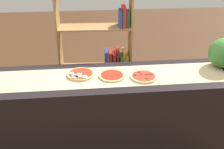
# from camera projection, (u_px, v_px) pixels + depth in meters

# --- Properties ---
(counter) EXTENTS (2.49, 0.59, 0.90)m
(counter) POSITION_uv_depth(u_px,v_px,m) (112.00, 117.00, 2.57)
(counter) COLOR black
(counter) RESTS_ON ground_plane
(parchment_paper) EXTENTS (2.09, 0.39, 0.00)m
(parchment_paper) POSITION_uv_depth(u_px,v_px,m) (112.00, 76.00, 2.36)
(parchment_paper) COLOR tan
(parchment_paper) RESTS_ON counter
(pizza_mozzarella_0) EXTENTS (0.25, 0.25, 0.03)m
(pizza_mozzarella_0) POSITION_uv_depth(u_px,v_px,m) (81.00, 74.00, 2.37)
(pizza_mozzarella_0) COLOR #E5C17F
(pizza_mozzarella_0) RESTS_ON parchment_paper
(pizza_plain_1) EXTENTS (0.24, 0.24, 0.02)m
(pizza_plain_1) POSITION_uv_depth(u_px,v_px,m) (112.00, 75.00, 2.36)
(pizza_plain_1) COLOR #DBB26B
(pizza_plain_1) RESTS_ON parchment_paper
(pizza_pepperoni_2) EXTENTS (0.24, 0.24, 0.02)m
(pizza_pepperoni_2) POSITION_uv_depth(u_px,v_px,m) (144.00, 76.00, 2.34)
(pizza_pepperoni_2) COLOR #E5C17F
(pizza_pepperoni_2) RESTS_ON parchment_paper
(watermelon) EXTENTS (0.28, 0.28, 0.28)m
(watermelon) POSITION_uv_depth(u_px,v_px,m) (224.00, 53.00, 2.48)
(watermelon) COLOR #387A33
(watermelon) RESTS_ON counter
(bookshelf) EXTENTS (0.88, 0.32, 1.60)m
(bookshelf) POSITION_uv_depth(u_px,v_px,m) (104.00, 54.00, 3.25)
(bookshelf) COLOR #A87A47
(bookshelf) RESTS_ON ground_plane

